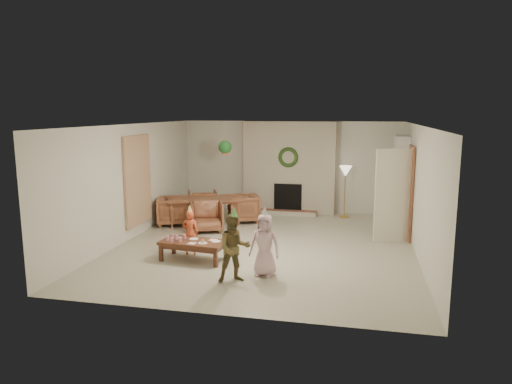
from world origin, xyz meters
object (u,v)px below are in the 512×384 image
(dining_table, at_px, (205,211))
(child_pink, at_px, (265,245))
(dining_chair_far, at_px, (203,204))
(dining_chair_right, at_px, (243,208))
(coffee_table_top, at_px, (193,242))
(child_red, at_px, (190,233))
(dining_chair_near, at_px, (207,217))
(dining_chair_left, at_px, (173,211))
(child_plaid, at_px, (234,248))

(dining_table, xyz_separation_m, child_pink, (2.20, -3.36, 0.22))
(dining_chair_far, bearing_deg, dining_chair_right, 141.34)
(coffee_table_top, relative_size, child_red, 1.40)
(dining_chair_far, distance_m, coffee_table_top, 3.72)
(dining_table, distance_m, dining_chair_far, 0.78)
(dining_chair_near, bearing_deg, dining_table, 90.00)
(dining_chair_left, xyz_separation_m, child_plaid, (2.50, -3.47, 0.22))
(child_pink, bearing_deg, dining_chair_near, 130.63)
(dining_chair_far, height_order, coffee_table_top, dining_chair_far)
(dining_chair_left, height_order, child_red, child_red)
(dining_chair_right, bearing_deg, dining_chair_left, -90.00)
(dining_chair_far, bearing_deg, dining_chair_left, 45.00)
(dining_table, relative_size, dining_chair_near, 2.34)
(dining_chair_left, bearing_deg, coffee_table_top, -172.47)
(dining_chair_right, xyz_separation_m, coffee_table_top, (-0.17, -3.22, 0.00))
(child_plaid, distance_m, child_pink, 0.58)
(dining_chair_near, bearing_deg, dining_chair_far, 90.00)
(dining_chair_near, xyz_separation_m, dining_chair_far, (-0.59, 1.45, 0.00))
(dining_chair_right, height_order, child_red, child_red)
(dining_table, distance_m, dining_chair_left, 0.78)
(dining_chair_near, distance_m, child_plaid, 3.38)
(dining_chair_right, bearing_deg, dining_chair_near, -51.34)
(child_red, distance_m, child_plaid, 1.76)
(child_plaid, xyz_separation_m, child_pink, (0.43, 0.40, -0.03))
(dining_table, distance_m, child_red, 2.57)
(child_plaid, bearing_deg, dining_chair_far, 89.68)
(dining_chair_near, height_order, dining_chair_right, same)
(dining_table, relative_size, dining_chair_left, 2.34)
(dining_chair_left, xyz_separation_m, coffee_table_top, (1.46, -2.55, 0.00))
(coffee_table_top, height_order, child_pink, child_pink)
(dining_chair_right, bearing_deg, child_plaid, -10.45)
(dining_chair_left, bearing_deg, child_red, -172.33)
(dining_chair_right, relative_size, child_pink, 0.71)
(dining_chair_near, relative_size, child_red, 0.87)
(dining_chair_near, bearing_deg, child_red, -104.26)
(dining_chair_right, relative_size, child_plaid, 0.68)
(dining_chair_far, distance_m, child_red, 3.34)
(dining_chair_far, xyz_separation_m, child_plaid, (2.07, -4.49, 0.22))
(child_red, relative_size, child_plaid, 0.77)
(dining_chair_far, xyz_separation_m, dining_chair_left, (-0.43, -1.02, 0.00))
(child_red, height_order, child_plaid, child_plaid)
(dining_chair_right, distance_m, child_pink, 3.96)
(dining_chair_near, relative_size, dining_chair_far, 1.00)
(coffee_table_top, xyz_separation_m, child_plaid, (1.04, -0.92, 0.22))
(child_pink, bearing_deg, dining_table, 128.02)
(dining_chair_left, xyz_separation_m, dining_chair_right, (1.63, 0.67, 0.00))
(dining_chair_right, height_order, child_plaid, child_plaid)
(dining_chair_left, bearing_deg, dining_chair_near, -135.00)
(dining_chair_near, height_order, dining_chair_left, same)
(dining_table, height_order, dining_chair_far, dining_chair_far)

